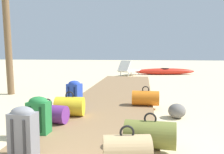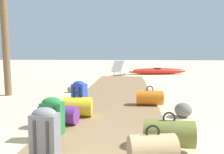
% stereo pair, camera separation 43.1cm
% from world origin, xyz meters
% --- Properties ---
extents(ground_plane, '(60.00, 60.00, 0.00)m').
position_xyz_m(ground_plane, '(0.00, 4.31, 0.00)').
color(ground_plane, beige).
extents(boardwalk, '(2.01, 10.77, 0.08)m').
position_xyz_m(boardwalk, '(0.00, 5.39, 0.04)').
color(boardwalk, olive).
rests_on(boardwalk, ground).
extents(duffel_bag_tan, '(0.57, 0.43, 0.45)m').
position_xyz_m(duffel_bag_tan, '(0.62, 1.20, 0.25)').
color(duffel_bag_tan, tan).
rests_on(duffel_bag_tan, boardwalk).
extents(duffel_bag_olive, '(0.68, 0.42, 0.47)m').
position_xyz_m(duffel_bag_olive, '(0.88, 1.74, 0.26)').
color(duffel_bag_olive, olive).
rests_on(duffel_bag_olive, boardwalk).
extents(backpack_green, '(0.33, 0.26, 0.56)m').
position_xyz_m(backpack_green, '(-0.78, 2.11, 0.38)').
color(backpack_green, '#237538').
rests_on(backpack_green, boardwalk).
extents(duffel_bag_yellow, '(0.56, 0.40, 0.48)m').
position_xyz_m(duffel_bag_yellow, '(-0.62, 3.16, 0.26)').
color(duffel_bag_yellow, gold).
rests_on(duffel_bag_yellow, boardwalk).
extents(backpack_blue, '(0.34, 0.31, 0.60)m').
position_xyz_m(backpack_blue, '(-0.73, 3.88, 0.39)').
color(backpack_blue, '#2847B7').
rests_on(backpack_blue, boardwalk).
extents(duffel_bag_purple, '(0.71, 0.41, 0.43)m').
position_xyz_m(duffel_bag_purple, '(-0.86, 2.66, 0.24)').
color(duffel_bag_purple, '#6B2D84').
rests_on(duffel_bag_purple, boardwalk).
extents(backpack_grey, '(0.32, 0.25, 0.61)m').
position_xyz_m(backpack_grey, '(-0.60, 1.27, 0.40)').
color(backpack_grey, slate).
rests_on(backpack_grey, boardwalk).
extents(duffel_bag_orange, '(0.62, 0.35, 0.45)m').
position_xyz_m(duffel_bag_orange, '(0.84, 4.27, 0.25)').
color(duffel_bag_orange, orange).
rests_on(duffel_bag_orange, boardwalk).
extents(lounge_chair, '(1.21, 1.61, 0.82)m').
position_xyz_m(lounge_chair, '(-0.03, 11.90, 0.33)').
color(lounge_chair, white).
rests_on(lounge_chair, ground).
extents(kayak, '(3.43, 1.23, 0.36)m').
position_xyz_m(kayak, '(1.95, 12.80, 0.18)').
color(kayak, red).
rests_on(kayak, ground).
extents(rock_left_mid, '(0.26, 0.28, 0.20)m').
position_xyz_m(rock_left_mid, '(-1.50, 6.36, 0.10)').
color(rock_left_mid, gray).
rests_on(rock_left_mid, ground).
extents(rock_right_far, '(0.35, 0.37, 0.29)m').
position_xyz_m(rock_right_far, '(1.45, 3.55, 0.14)').
color(rock_right_far, slate).
rests_on(rock_right_far, ground).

